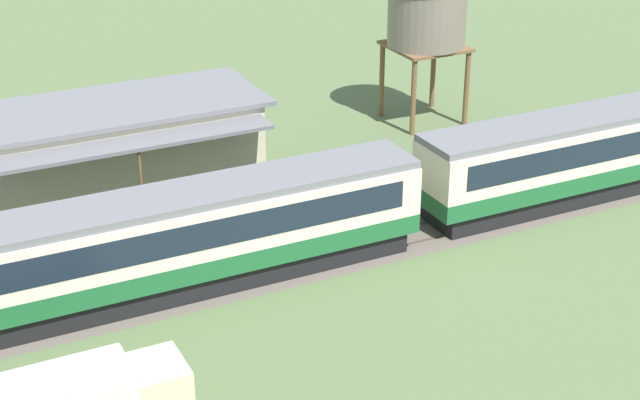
# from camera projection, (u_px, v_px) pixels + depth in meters

# --- Properties ---
(passenger_train) EXTENTS (90.68, 2.91, 3.96)m
(passenger_train) POSITION_uv_depth(u_px,v_px,m) (421.00, 185.00, 40.53)
(passenger_train) COLOR #1E6033
(passenger_train) RESTS_ON ground_plane
(railway_track) EXTENTS (132.48, 3.60, 0.04)m
(railway_track) POSITION_uv_depth(u_px,v_px,m) (484.00, 217.00, 42.80)
(railway_track) COLOR #665B51
(railway_track) RESTS_ON ground_plane
(station_building) EXTENTS (13.16, 6.96, 4.80)m
(station_building) POSITION_uv_depth(u_px,v_px,m) (115.00, 156.00, 42.84)
(station_building) COLOR beige
(station_building) RESTS_ON ground_plane
(water_tower) EXTENTS (4.35, 4.35, 7.82)m
(water_tower) POSITION_uv_depth(u_px,v_px,m) (427.00, 14.00, 51.50)
(water_tower) COLOR brown
(water_tower) RESTS_ON ground_plane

